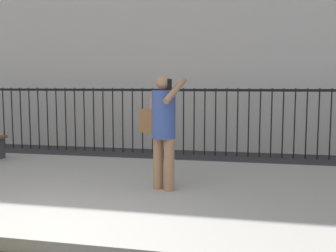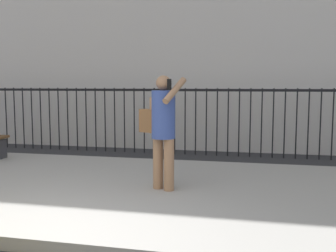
{
  "view_description": "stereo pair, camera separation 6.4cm",
  "coord_description": "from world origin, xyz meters",
  "views": [
    {
      "loc": [
        2.24,
        -3.37,
        1.67
      ],
      "look_at": [
        1.0,
        2.42,
        1.05
      ],
      "focal_mm": 42.09,
      "sensor_mm": 36.0,
      "label": 1
    },
    {
      "loc": [
        2.31,
        -3.35,
        1.67
      ],
      "look_at": [
        1.0,
        2.42,
        1.05
      ],
      "focal_mm": 42.09,
      "sensor_mm": 36.0,
      "label": 2
    }
  ],
  "objects": [
    {
      "name": "pedestrian_on_phone",
      "position": [
        0.98,
        2.13,
        1.11
      ],
      "size": [
        0.72,
        0.56,
        1.65
      ],
      "color": "#936B4C",
      "rests_on": "sidewalk"
    },
    {
      "name": "iron_fence",
      "position": [
        0.0,
        5.9,
        1.02
      ],
      "size": [
        12.03,
        0.04,
        1.6
      ],
      "color": "black",
      "rests_on": "ground"
    },
    {
      "name": "sidewalk",
      "position": [
        0.0,
        2.2,
        0.07
      ],
      "size": [
        28.0,
        4.4,
        0.15
      ],
      "primitive_type": "cube",
      "color": "gray",
      "rests_on": "ground"
    }
  ]
}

